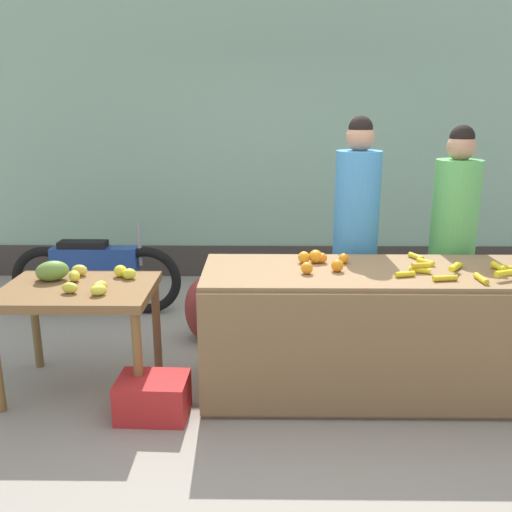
# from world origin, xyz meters

# --- Properties ---
(ground_plane) EXTENTS (24.00, 24.00, 0.00)m
(ground_plane) POSITION_xyz_m (0.00, 0.00, 0.00)
(ground_plane) COLOR gray
(market_wall_back) EXTENTS (7.45, 0.23, 3.42)m
(market_wall_back) POSITION_xyz_m (0.00, 2.74, 1.68)
(market_wall_back) COLOR #8CB299
(market_wall_back) RESTS_ON ground
(fruit_stall_counter) EXTENTS (2.28, 0.80, 0.87)m
(fruit_stall_counter) POSITION_xyz_m (0.54, -0.01, 0.44)
(fruit_stall_counter) COLOR olive
(fruit_stall_counter) RESTS_ON ground
(side_table_wooden) EXTENTS (1.00, 0.73, 0.75)m
(side_table_wooden) POSITION_xyz_m (-1.45, 0.00, 0.65)
(side_table_wooden) COLOR brown
(side_table_wooden) RESTS_ON ground
(banana_bunch_pile) EXTENTS (0.82, 0.66, 0.07)m
(banana_bunch_pile) POSITION_xyz_m (1.05, -0.07, 0.90)
(banana_bunch_pile) COLOR gold
(banana_bunch_pile) RESTS_ON fruit_stall_counter
(orange_pile) EXTENTS (0.35, 0.34, 0.09)m
(orange_pile) POSITION_xyz_m (0.17, 0.08, 0.91)
(orange_pile) COLOR orange
(orange_pile) RESTS_ON fruit_stall_counter
(mango_papaya_pile) EXTENTS (0.71, 0.52, 0.14)m
(mango_papaya_pile) POSITION_xyz_m (-1.52, 0.10, 0.80)
(mango_papaya_pile) COLOR #DDDE40
(mango_papaya_pile) RESTS_ON side_table_wooden
(vendor_woman_blue_shirt) EXTENTS (0.34, 0.34, 1.85)m
(vendor_woman_blue_shirt) POSITION_xyz_m (0.50, 0.64, 0.93)
(vendor_woman_blue_shirt) COLOR #33333D
(vendor_woman_blue_shirt) RESTS_ON ground
(vendor_woman_green_shirt) EXTENTS (0.34, 0.34, 1.78)m
(vendor_woman_green_shirt) POSITION_xyz_m (1.24, 0.63, 0.90)
(vendor_woman_green_shirt) COLOR #33333D
(vendor_woman_green_shirt) RESTS_ON ground
(parked_motorcycle) EXTENTS (1.60, 0.18, 0.88)m
(parked_motorcycle) POSITION_xyz_m (-1.78, 1.44, 0.40)
(parked_motorcycle) COLOR black
(parked_motorcycle) RESTS_ON ground
(produce_crate) EXTENTS (0.45, 0.34, 0.26)m
(produce_crate) POSITION_xyz_m (-0.90, -0.36, 0.13)
(produce_crate) COLOR red
(produce_crate) RESTS_ON ground
(produce_sack) EXTENTS (0.47, 0.47, 0.54)m
(produce_sack) POSITION_xyz_m (-0.70, 0.83, 0.27)
(produce_sack) COLOR maroon
(produce_sack) RESTS_ON ground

